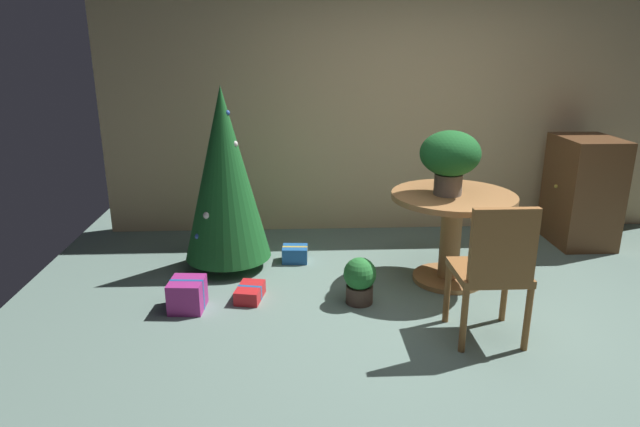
{
  "coord_description": "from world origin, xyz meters",
  "views": [
    {
      "loc": [
        -1.08,
        -3.37,
        1.91
      ],
      "look_at": [
        -0.91,
        0.37,
        0.73
      ],
      "focal_mm": 30.87,
      "sensor_mm": 36.0,
      "label": 1
    }
  ],
  "objects_px": {
    "potted_plant": "(360,279)",
    "wooden_chair_near": "(494,267)",
    "holiday_tree": "(225,174)",
    "wooden_cabinet": "(582,191)",
    "flower_vase": "(450,156)",
    "gift_box_blue": "(295,254)",
    "round_dining_table": "(452,222)",
    "gift_box_red": "(250,293)",
    "gift_box_purple": "(187,295)"
  },
  "relations": [
    {
      "from": "wooden_chair_near",
      "to": "holiday_tree",
      "type": "distance_m",
      "value": 2.31
    },
    {
      "from": "round_dining_table",
      "to": "holiday_tree",
      "type": "height_order",
      "value": "holiday_tree"
    },
    {
      "from": "holiday_tree",
      "to": "gift_box_purple",
      "type": "relative_size",
      "value": 5.59
    },
    {
      "from": "gift_box_red",
      "to": "wooden_cabinet",
      "type": "xyz_separation_m",
      "value": [
        3.14,
        1.12,
        0.47
      ]
    },
    {
      "from": "gift_box_purple",
      "to": "wooden_cabinet",
      "type": "height_order",
      "value": "wooden_cabinet"
    },
    {
      "from": "round_dining_table",
      "to": "gift_box_blue",
      "type": "height_order",
      "value": "round_dining_table"
    },
    {
      "from": "flower_vase",
      "to": "wooden_cabinet",
      "type": "relative_size",
      "value": 0.48
    },
    {
      "from": "flower_vase",
      "to": "gift_box_red",
      "type": "height_order",
      "value": "flower_vase"
    },
    {
      "from": "wooden_chair_near",
      "to": "gift_box_purple",
      "type": "distance_m",
      "value": 2.19
    },
    {
      "from": "wooden_cabinet",
      "to": "round_dining_table",
      "type": "bearing_deg",
      "value": -150.73
    },
    {
      "from": "round_dining_table",
      "to": "gift_box_blue",
      "type": "relative_size",
      "value": 4.21
    },
    {
      "from": "round_dining_table",
      "to": "wooden_cabinet",
      "type": "xyz_separation_m",
      "value": [
        1.51,
        0.85,
        0.01
      ]
    },
    {
      "from": "gift_box_blue",
      "to": "potted_plant",
      "type": "height_order",
      "value": "potted_plant"
    },
    {
      "from": "wooden_chair_near",
      "to": "wooden_cabinet",
      "type": "relative_size",
      "value": 0.92
    },
    {
      "from": "gift_box_blue",
      "to": "wooden_cabinet",
      "type": "xyz_separation_m",
      "value": [
        2.79,
        0.37,
        0.45
      ]
    },
    {
      "from": "gift_box_purple",
      "to": "gift_box_blue",
      "type": "bearing_deg",
      "value": 48.06
    },
    {
      "from": "gift_box_blue",
      "to": "wooden_cabinet",
      "type": "height_order",
      "value": "wooden_cabinet"
    },
    {
      "from": "wooden_chair_near",
      "to": "wooden_cabinet",
      "type": "distance_m",
      "value": 2.37
    },
    {
      "from": "gift_box_red",
      "to": "wooden_chair_near",
      "type": "bearing_deg",
      "value": -23.41
    },
    {
      "from": "flower_vase",
      "to": "gift_box_blue",
      "type": "distance_m",
      "value": 1.64
    },
    {
      "from": "flower_vase",
      "to": "potted_plant",
      "type": "distance_m",
      "value": 1.18
    },
    {
      "from": "wooden_chair_near",
      "to": "holiday_tree",
      "type": "relative_size",
      "value": 0.61
    },
    {
      "from": "gift_box_red",
      "to": "wooden_cabinet",
      "type": "height_order",
      "value": "wooden_cabinet"
    },
    {
      "from": "wooden_chair_near",
      "to": "gift_box_red",
      "type": "distance_m",
      "value": 1.83
    },
    {
      "from": "gift_box_red",
      "to": "gift_box_purple",
      "type": "bearing_deg",
      "value": -162.19
    },
    {
      "from": "wooden_chair_near",
      "to": "flower_vase",
      "type": "bearing_deg",
      "value": 93.48
    },
    {
      "from": "round_dining_table",
      "to": "potted_plant",
      "type": "height_order",
      "value": "round_dining_table"
    },
    {
      "from": "gift_box_red",
      "to": "flower_vase",
      "type": "bearing_deg",
      "value": 9.16
    },
    {
      "from": "round_dining_table",
      "to": "gift_box_red",
      "type": "distance_m",
      "value": 1.71
    },
    {
      "from": "gift_box_red",
      "to": "wooden_cabinet",
      "type": "distance_m",
      "value": 3.36
    },
    {
      "from": "gift_box_purple",
      "to": "gift_box_red",
      "type": "bearing_deg",
      "value": 17.81
    },
    {
      "from": "wooden_chair_near",
      "to": "potted_plant",
      "type": "xyz_separation_m",
      "value": [
        -0.78,
        0.61,
        -0.35
      ]
    },
    {
      "from": "holiday_tree",
      "to": "gift_box_blue",
      "type": "relative_size",
      "value": 6.7
    },
    {
      "from": "potted_plant",
      "to": "wooden_chair_near",
      "type": "bearing_deg",
      "value": -37.69
    },
    {
      "from": "wooden_chair_near",
      "to": "gift_box_red",
      "type": "height_order",
      "value": "wooden_chair_near"
    },
    {
      "from": "holiday_tree",
      "to": "gift_box_blue",
      "type": "height_order",
      "value": "holiday_tree"
    },
    {
      "from": "gift_box_blue",
      "to": "round_dining_table",
      "type": "bearing_deg",
      "value": -20.5
    },
    {
      "from": "gift_box_red",
      "to": "potted_plant",
      "type": "bearing_deg",
      "value": -6.61
    },
    {
      "from": "round_dining_table",
      "to": "gift_box_purple",
      "type": "height_order",
      "value": "round_dining_table"
    },
    {
      "from": "holiday_tree",
      "to": "wooden_cabinet",
      "type": "xyz_separation_m",
      "value": [
        3.37,
        0.47,
        -0.32
      ]
    },
    {
      "from": "gift_box_purple",
      "to": "potted_plant",
      "type": "distance_m",
      "value": 1.29
    },
    {
      "from": "gift_box_purple",
      "to": "wooden_cabinet",
      "type": "xyz_separation_m",
      "value": [
        3.59,
        1.26,
        0.41
      ]
    },
    {
      "from": "flower_vase",
      "to": "round_dining_table",
      "type": "bearing_deg",
      "value": 18.66
    },
    {
      "from": "wooden_cabinet",
      "to": "potted_plant",
      "type": "xyz_separation_m",
      "value": [
        -2.3,
        -1.22,
        -0.33
      ]
    },
    {
      "from": "flower_vase",
      "to": "wooden_chair_near",
      "type": "xyz_separation_m",
      "value": [
        0.06,
        -0.95,
        -0.52
      ]
    },
    {
      "from": "round_dining_table",
      "to": "gift_box_red",
      "type": "bearing_deg",
      "value": -170.49
    },
    {
      "from": "wooden_chair_near",
      "to": "holiday_tree",
      "type": "height_order",
      "value": "holiday_tree"
    },
    {
      "from": "wooden_chair_near",
      "to": "potted_plant",
      "type": "distance_m",
      "value": 1.05
    },
    {
      "from": "wooden_cabinet",
      "to": "potted_plant",
      "type": "bearing_deg",
      "value": -152.08
    },
    {
      "from": "wooden_cabinet",
      "to": "wooden_chair_near",
      "type": "bearing_deg",
      "value": -129.72
    }
  ]
}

